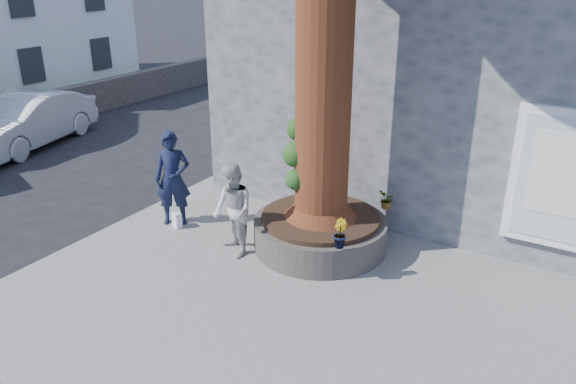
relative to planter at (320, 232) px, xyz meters
The scene contains 13 objects.
ground 2.19m from the planter, 111.80° to the right, with size 120.00×120.00×0.00m, color black.
pavement 1.27m from the planter, 55.01° to the right, with size 9.00×8.00×0.12m, color slate.
yellow_line 4.00m from the planter, 165.44° to the right, with size 0.10×30.00×0.01m, color yellow.
stone_shop 6.12m from the planter, 71.86° to the left, with size 10.30×8.30×6.30m.
planter is the anchor object (origin of this frame).
man 2.95m from the planter, 168.92° to the right, with size 0.66×0.43×1.80m, color black.
woman 1.58m from the planter, 139.63° to the right, with size 0.78×0.61×1.60m, color #B3B1AB.
shopping_bag 2.77m from the planter, 165.55° to the right, with size 0.20×0.12×0.28m, color white.
car_silver 9.88m from the planter, behind, with size 1.50×4.31×1.42m, color #AFB2B7.
plant_a 1.20m from the planter, 128.74° to the left, with size 0.20×0.14×0.38m, color gray.
plant_b 1.27m from the planter, 47.70° to the right, with size 0.25×0.24×0.45m, color gray.
plant_c 1.30m from the planter, 135.00° to the left, with size 0.21×0.21×0.37m, color gray.
plant_d 1.29m from the planter, 45.00° to the left, with size 0.30×0.26×0.33m, color gray.
Camera 1 is at (4.85, -5.77, 4.77)m, focal length 35.00 mm.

